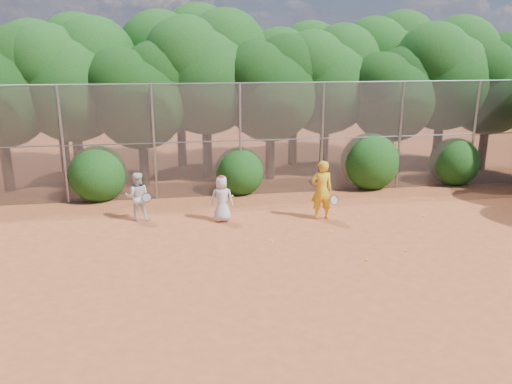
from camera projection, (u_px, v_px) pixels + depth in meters
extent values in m
plane|color=#A44B25|center=(311.00, 259.00, 12.66)|extent=(80.00, 80.00, 0.00)
cylinder|color=gray|center=(63.00, 146.00, 16.72)|extent=(0.09, 0.09, 4.00)
cylinder|color=gray|center=(154.00, 143.00, 17.18)|extent=(0.09, 0.09, 4.00)
cylinder|color=gray|center=(240.00, 141.00, 17.64)|extent=(0.09, 0.09, 4.00)
cylinder|color=gray|center=(322.00, 138.00, 18.10)|extent=(0.09, 0.09, 4.00)
cylinder|color=gray|center=(400.00, 136.00, 18.56)|extent=(0.09, 0.09, 4.00)
cylinder|color=gray|center=(474.00, 134.00, 19.02)|extent=(0.09, 0.09, 4.00)
cylinder|color=gray|center=(268.00, 83.00, 17.24)|extent=(20.00, 0.05, 0.05)
cylinder|color=gray|center=(268.00, 140.00, 17.80)|extent=(20.00, 0.04, 0.04)
cube|color=slate|center=(268.00, 140.00, 17.80)|extent=(20.00, 0.02, 4.00)
cylinder|color=black|center=(6.00, 159.00, 18.46)|extent=(0.38, 0.38, 2.38)
sphere|color=black|center=(19.00, 68.00, 18.03)|extent=(3.05, 3.05, 3.05)
cylinder|color=black|center=(79.00, 153.00, 19.30)|extent=(0.38, 0.38, 2.52)
sphere|color=#113F0F|center=(72.00, 88.00, 18.62)|extent=(4.03, 4.03, 4.03)
sphere|color=#113F0F|center=(94.00, 60.00, 18.84)|extent=(3.23, 3.23, 3.23)
sphere|color=#113F0F|center=(48.00, 66.00, 18.00)|extent=(3.02, 3.02, 3.02)
cylinder|color=black|center=(144.00, 159.00, 19.07)|extent=(0.36, 0.36, 2.17)
sphere|color=black|center=(140.00, 103.00, 18.48)|extent=(3.47, 3.47, 3.47)
sphere|color=black|center=(158.00, 78.00, 18.67)|extent=(2.78, 2.78, 2.78)
sphere|color=black|center=(121.00, 84.00, 17.95)|extent=(2.60, 2.60, 2.60)
cylinder|color=black|center=(207.00, 146.00, 20.33)|extent=(0.39, 0.39, 2.66)
sphere|color=#113F0F|center=(205.00, 80.00, 19.61)|extent=(4.26, 4.26, 4.26)
sphere|color=#113F0F|center=(225.00, 52.00, 19.85)|extent=(3.40, 3.40, 3.40)
sphere|color=#113F0F|center=(186.00, 58.00, 18.96)|extent=(3.19, 3.19, 3.19)
cylinder|color=black|center=(270.00, 151.00, 20.20)|extent=(0.37, 0.37, 2.27)
sphere|color=black|center=(271.00, 95.00, 19.58)|extent=(3.64, 3.64, 3.64)
sphere|color=black|center=(287.00, 71.00, 19.79)|extent=(2.91, 2.91, 2.91)
sphere|color=black|center=(256.00, 77.00, 19.02)|extent=(2.73, 2.73, 2.73)
cylinder|color=black|center=(324.00, 144.00, 21.32)|extent=(0.38, 0.38, 2.45)
sphere|color=#113F0F|center=(326.00, 87.00, 20.65)|extent=(3.92, 3.92, 3.92)
sphere|color=#113F0F|center=(342.00, 62.00, 20.87)|extent=(3.14, 3.14, 3.14)
sphere|color=#113F0F|center=(313.00, 67.00, 20.05)|extent=(2.94, 2.94, 2.94)
cylinder|color=black|center=(389.00, 150.00, 20.80)|extent=(0.36, 0.36, 2.10)
sphere|color=black|center=(392.00, 101.00, 20.23)|extent=(3.36, 3.36, 3.36)
sphere|color=black|center=(406.00, 79.00, 20.42)|extent=(2.69, 2.69, 2.69)
sphere|color=black|center=(382.00, 84.00, 19.72)|extent=(2.52, 2.52, 2.52)
cylinder|color=black|center=(438.00, 140.00, 21.68)|extent=(0.39, 0.39, 2.59)
sphere|color=#113F0F|center=(444.00, 81.00, 20.98)|extent=(4.14, 4.14, 4.14)
sphere|color=#113F0F|center=(459.00, 55.00, 21.22)|extent=(3.32, 3.32, 3.32)
sphere|color=#113F0F|center=(433.00, 61.00, 20.35)|extent=(3.11, 3.11, 3.11)
cylinder|color=black|center=(483.00, 143.00, 21.75)|extent=(0.37, 0.37, 2.31)
sphere|color=black|center=(490.00, 91.00, 21.12)|extent=(3.70, 3.70, 3.70)
sphere|color=black|center=(503.00, 68.00, 21.33)|extent=(2.96, 2.96, 2.96)
sphere|color=black|center=(482.00, 73.00, 20.55)|extent=(2.77, 2.77, 2.77)
cylinder|color=black|center=(64.00, 142.00, 21.31)|extent=(0.39, 0.39, 2.62)
sphere|color=#113F0F|center=(57.00, 80.00, 20.60)|extent=(4.20, 4.20, 4.20)
sphere|color=#113F0F|center=(77.00, 54.00, 20.84)|extent=(3.36, 3.36, 3.36)
sphere|color=#113F0F|center=(34.00, 59.00, 19.96)|extent=(3.15, 3.15, 3.15)
cylinder|color=black|center=(181.00, 136.00, 22.25)|extent=(0.40, 0.40, 2.80)
sphere|color=#113F0F|center=(179.00, 73.00, 21.49)|extent=(4.48, 4.48, 4.48)
sphere|color=#113F0F|center=(198.00, 46.00, 21.74)|extent=(3.58, 3.58, 3.58)
sphere|color=#113F0F|center=(159.00, 51.00, 20.80)|extent=(3.36, 3.36, 3.36)
cylinder|color=black|center=(293.00, 137.00, 22.67)|extent=(0.38, 0.38, 2.52)
sphere|color=#113F0F|center=(294.00, 82.00, 21.99)|extent=(4.03, 4.03, 4.03)
sphere|color=#113F0F|center=(310.00, 58.00, 22.22)|extent=(3.23, 3.23, 3.23)
sphere|color=#113F0F|center=(280.00, 63.00, 21.37)|extent=(3.02, 3.02, 3.02)
cylinder|color=black|center=(381.00, 130.00, 23.90)|extent=(0.40, 0.40, 2.73)
sphere|color=#113F0F|center=(385.00, 73.00, 23.16)|extent=(4.37, 4.37, 4.37)
sphere|color=#113F0F|center=(401.00, 49.00, 23.41)|extent=(3.49, 3.49, 3.49)
sphere|color=#113F0F|center=(374.00, 54.00, 22.49)|extent=(3.28, 3.28, 3.28)
sphere|color=#113F0F|center=(98.00, 171.00, 17.44)|extent=(2.00, 2.00, 2.00)
sphere|color=#113F0F|center=(239.00, 169.00, 18.23)|extent=(1.80, 1.80, 1.80)
sphere|color=#113F0F|center=(370.00, 159.00, 18.94)|extent=(2.20, 2.20, 2.20)
sphere|color=#113F0F|center=(454.00, 160.00, 19.52)|extent=(1.90, 1.90, 1.90)
imported|color=gold|center=(322.00, 190.00, 15.38)|extent=(0.69, 0.47, 1.87)
torus|color=black|center=(334.00, 200.00, 15.32)|extent=(0.33, 0.21, 0.29)
cylinder|color=black|center=(331.00, 201.00, 15.53)|extent=(0.09, 0.27, 0.14)
imported|color=silver|center=(222.00, 199.00, 15.23)|extent=(0.75, 0.54, 1.43)
ellipsoid|color=#B3192B|center=(222.00, 177.00, 15.05)|extent=(0.22, 0.22, 0.13)
sphere|color=yellow|center=(232.00, 196.00, 15.05)|extent=(0.07, 0.07, 0.07)
imported|color=silver|center=(137.00, 196.00, 15.33)|extent=(0.76, 0.60, 1.52)
torus|color=black|center=(147.00, 197.00, 15.08)|extent=(0.32, 0.20, 0.29)
cylinder|color=black|center=(148.00, 199.00, 15.30)|extent=(0.07, 0.27, 0.15)
sphere|color=yellow|center=(331.00, 231.00, 14.45)|extent=(0.07, 0.07, 0.07)
sphere|color=yellow|center=(334.00, 213.00, 16.08)|extent=(0.07, 0.07, 0.07)
sphere|color=yellow|center=(366.00, 260.00, 12.50)|extent=(0.07, 0.07, 0.07)
sphere|color=yellow|center=(405.00, 251.00, 13.08)|extent=(0.07, 0.07, 0.07)
sphere|color=yellow|center=(272.00, 241.00, 13.74)|extent=(0.07, 0.07, 0.07)
sphere|color=yellow|center=(423.00, 216.00, 15.80)|extent=(0.07, 0.07, 0.07)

